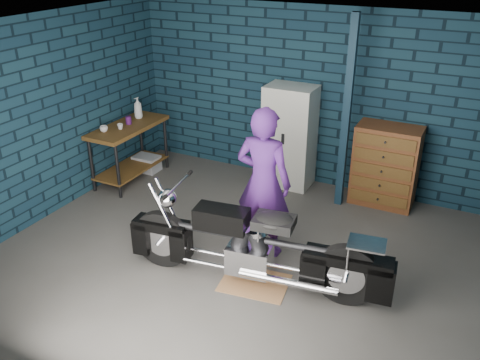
% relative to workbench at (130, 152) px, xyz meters
% --- Properties ---
extents(ground, '(6.00, 6.00, 0.00)m').
position_rel_workbench_xyz_m(ground, '(2.68, -1.27, -0.46)').
color(ground, '#484643').
rests_on(ground, ground).
extents(room_walls, '(6.02, 5.01, 2.71)m').
position_rel_workbench_xyz_m(room_walls, '(2.68, -0.72, 1.45)').
color(room_walls, '#102837').
rests_on(room_walls, ground).
extents(support_post, '(0.10, 0.10, 2.70)m').
position_rel_workbench_xyz_m(support_post, '(3.23, 0.68, 0.90)').
color(support_post, '#12293A').
rests_on(support_post, ground).
extents(workbench, '(0.60, 1.40, 0.91)m').
position_rel_workbench_xyz_m(workbench, '(0.00, 0.00, 0.00)').
color(workbench, brown).
rests_on(workbench, ground).
extents(drip_mat, '(0.82, 0.66, 0.01)m').
position_rel_workbench_xyz_m(drip_mat, '(2.94, -1.62, -0.45)').
color(drip_mat, '#976A42').
rests_on(drip_mat, ground).
extents(motorcycle, '(2.60, 1.01, 1.11)m').
position_rel_workbench_xyz_m(motorcycle, '(2.94, -1.62, 0.10)').
color(motorcycle, black).
rests_on(motorcycle, ground).
extents(person, '(0.69, 0.45, 1.86)m').
position_rel_workbench_xyz_m(person, '(2.73, -0.96, 0.48)').
color(person, '#491E71').
rests_on(person, ground).
extents(storage_bin, '(0.41, 0.29, 0.26)m').
position_rel_workbench_xyz_m(storage_bin, '(0.02, 0.37, -0.33)').
color(storage_bin, '#95979D').
rests_on(storage_bin, ground).
extents(locker, '(0.74, 0.53, 1.58)m').
position_rel_workbench_xyz_m(locker, '(2.31, 0.96, 0.33)').
color(locker, silver).
rests_on(locker, ground).
extents(tool_chest, '(0.88, 0.49, 1.18)m').
position_rel_workbench_xyz_m(tool_chest, '(3.78, 0.96, 0.13)').
color(tool_chest, brown).
rests_on(tool_chest, ground).
extents(cup_a, '(0.12, 0.12, 0.09)m').
position_rel_workbench_xyz_m(cup_a, '(-0.13, -0.39, 0.50)').
color(cup_a, beige).
rests_on(cup_a, workbench).
extents(cup_b, '(0.11, 0.11, 0.08)m').
position_rel_workbench_xyz_m(cup_b, '(0.01, -0.19, 0.50)').
color(cup_b, beige).
rests_on(cup_b, workbench).
extents(mug_purple, '(0.11, 0.11, 0.12)m').
position_rel_workbench_xyz_m(mug_purple, '(-0.02, 0.06, 0.52)').
color(mug_purple, '#4D1861').
rests_on(mug_purple, workbench).
extents(bottle, '(0.15, 0.15, 0.34)m').
position_rel_workbench_xyz_m(bottle, '(-0.06, 0.37, 0.62)').
color(bottle, '#95979D').
rests_on(bottle, workbench).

